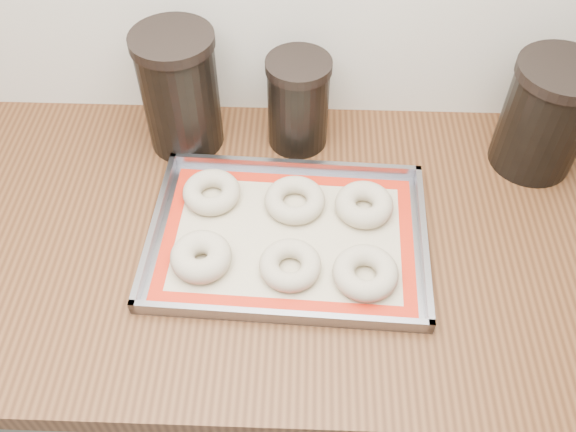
{
  "coord_description": "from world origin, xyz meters",
  "views": [
    {
      "loc": [
        -0.07,
        1.02,
        1.71
      ],
      "look_at": [
        -0.09,
        1.66,
        0.96
      ],
      "focal_mm": 38.0,
      "sensor_mm": 36.0,
      "label": 1
    }
  ],
  "objects_px": {
    "canister_mid": "(298,103)",
    "bagel_back_left": "(212,192)",
    "bagel_front_mid": "(290,265)",
    "bagel_front_right": "(365,273)",
    "baking_tray": "(288,236)",
    "canister_left": "(180,91)",
    "bagel_back_right": "(364,205)",
    "bagel_front_left": "(201,257)",
    "bagel_back_mid": "(295,200)",
    "canister_right": "(546,116)"
  },
  "relations": [
    {
      "from": "bagel_back_mid",
      "to": "bagel_back_right",
      "type": "relative_size",
      "value": 1.05
    },
    {
      "from": "canister_left",
      "to": "bagel_back_right",
      "type": "bearing_deg",
      "value": -28.07
    },
    {
      "from": "canister_left",
      "to": "canister_mid",
      "type": "bearing_deg",
      "value": 1.97
    },
    {
      "from": "bagel_back_left",
      "to": "bagel_front_left",
      "type": "bearing_deg",
      "value": -89.99
    },
    {
      "from": "bagel_front_left",
      "to": "canister_left",
      "type": "distance_m",
      "value": 0.32
    },
    {
      "from": "bagel_back_left",
      "to": "canister_left",
      "type": "relative_size",
      "value": 0.44
    },
    {
      "from": "bagel_back_mid",
      "to": "canister_right",
      "type": "height_order",
      "value": "canister_right"
    },
    {
      "from": "bagel_front_right",
      "to": "canister_left",
      "type": "xyz_separation_m",
      "value": [
        -0.33,
        0.32,
        0.1
      ]
    },
    {
      "from": "bagel_back_left",
      "to": "bagel_back_right",
      "type": "relative_size",
      "value": 1.01
    },
    {
      "from": "bagel_back_left",
      "to": "canister_left",
      "type": "xyz_separation_m",
      "value": [
        -0.07,
        0.16,
        0.1
      ]
    },
    {
      "from": "bagel_front_left",
      "to": "bagel_back_right",
      "type": "relative_size",
      "value": 0.99
    },
    {
      "from": "bagel_front_left",
      "to": "bagel_front_mid",
      "type": "distance_m",
      "value": 0.14
    },
    {
      "from": "bagel_front_mid",
      "to": "bagel_back_mid",
      "type": "bearing_deg",
      "value": 88.51
    },
    {
      "from": "bagel_front_mid",
      "to": "bagel_back_left",
      "type": "relative_size",
      "value": 0.98
    },
    {
      "from": "bagel_back_left",
      "to": "bagel_front_mid",
      "type": "bearing_deg",
      "value": -46.77
    },
    {
      "from": "bagel_back_right",
      "to": "canister_mid",
      "type": "distance_m",
      "value": 0.23
    },
    {
      "from": "bagel_front_right",
      "to": "canister_left",
      "type": "relative_size",
      "value": 0.45
    },
    {
      "from": "canister_left",
      "to": "bagel_back_left",
      "type": "bearing_deg",
      "value": -67.08
    },
    {
      "from": "canister_right",
      "to": "bagel_back_left",
      "type": "bearing_deg",
      "value": -168.1
    },
    {
      "from": "canister_mid",
      "to": "bagel_back_left",
      "type": "bearing_deg",
      "value": -131.95
    },
    {
      "from": "bagel_back_left",
      "to": "bagel_back_mid",
      "type": "bearing_deg",
      "value": -5.03
    },
    {
      "from": "bagel_back_right",
      "to": "canister_mid",
      "type": "bearing_deg",
      "value": 122.83
    },
    {
      "from": "baking_tray",
      "to": "canister_left",
      "type": "relative_size",
      "value": 2.03
    },
    {
      "from": "bagel_front_right",
      "to": "canister_mid",
      "type": "xyz_separation_m",
      "value": [
        -0.11,
        0.33,
        0.07
      ]
    },
    {
      "from": "baking_tray",
      "to": "bagel_front_left",
      "type": "bearing_deg",
      "value": -156.41
    },
    {
      "from": "bagel_front_left",
      "to": "canister_mid",
      "type": "distance_m",
      "value": 0.35
    },
    {
      "from": "bagel_back_right",
      "to": "canister_right",
      "type": "xyz_separation_m",
      "value": [
        0.32,
        0.14,
        0.08
      ]
    },
    {
      "from": "canister_left",
      "to": "bagel_front_right",
      "type": "bearing_deg",
      "value": -44.28
    },
    {
      "from": "bagel_back_right",
      "to": "bagel_front_right",
      "type": "bearing_deg",
      "value": -91.73
    },
    {
      "from": "canister_left",
      "to": "canister_right",
      "type": "distance_m",
      "value": 0.65
    },
    {
      "from": "bagel_back_mid",
      "to": "bagel_back_right",
      "type": "distance_m",
      "value": 0.12
    },
    {
      "from": "canister_mid",
      "to": "baking_tray",
      "type": "bearing_deg",
      "value": -92.31
    },
    {
      "from": "bagel_front_mid",
      "to": "canister_right",
      "type": "xyz_separation_m",
      "value": [
        0.44,
        0.28,
        0.09
      ]
    },
    {
      "from": "bagel_back_mid",
      "to": "canister_left",
      "type": "relative_size",
      "value": 0.45
    },
    {
      "from": "baking_tray",
      "to": "bagel_front_mid",
      "type": "relative_size",
      "value": 4.75
    },
    {
      "from": "bagel_front_mid",
      "to": "bagel_back_right",
      "type": "relative_size",
      "value": 0.99
    },
    {
      "from": "bagel_back_left",
      "to": "canister_right",
      "type": "distance_m",
      "value": 0.6
    },
    {
      "from": "bagel_back_left",
      "to": "canister_right",
      "type": "xyz_separation_m",
      "value": [
        0.58,
        0.12,
        0.09
      ]
    },
    {
      "from": "bagel_back_mid",
      "to": "baking_tray",
      "type": "bearing_deg",
      "value": -97.64
    },
    {
      "from": "bagel_front_mid",
      "to": "canister_right",
      "type": "relative_size",
      "value": 0.47
    },
    {
      "from": "bagel_back_left",
      "to": "bagel_back_right",
      "type": "height_order",
      "value": "bagel_back_right"
    },
    {
      "from": "baking_tray",
      "to": "bagel_back_left",
      "type": "relative_size",
      "value": 4.66
    },
    {
      "from": "baking_tray",
      "to": "bagel_back_mid",
      "type": "height_order",
      "value": "bagel_back_mid"
    },
    {
      "from": "bagel_front_mid",
      "to": "canister_mid",
      "type": "distance_m",
      "value": 0.32
    },
    {
      "from": "bagel_front_left",
      "to": "canister_right",
      "type": "bearing_deg",
      "value": 24.5
    },
    {
      "from": "canister_left",
      "to": "bagel_front_mid",
      "type": "bearing_deg",
      "value": -55.87
    },
    {
      "from": "bagel_back_mid",
      "to": "bagel_front_left",
      "type": "bearing_deg",
      "value": -138.42
    },
    {
      "from": "bagel_front_left",
      "to": "bagel_back_mid",
      "type": "bearing_deg",
      "value": 41.58
    },
    {
      "from": "bagel_back_left",
      "to": "canister_left",
      "type": "distance_m",
      "value": 0.2
    },
    {
      "from": "bagel_front_mid",
      "to": "bagel_front_right",
      "type": "bearing_deg",
      "value": -5.46
    }
  ]
}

